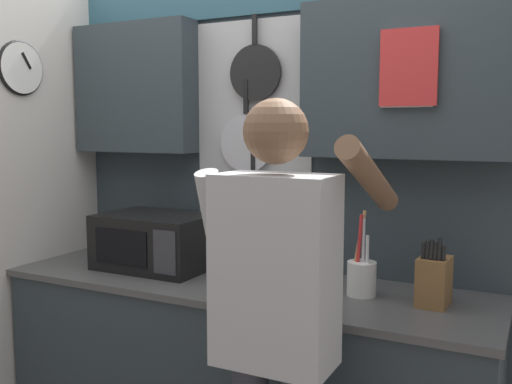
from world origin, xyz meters
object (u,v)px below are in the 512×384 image
Objects in this scene: knife_block at (434,280)px; person at (277,310)px; microwave at (156,241)px; utensil_crock at (362,276)px.

knife_block is 0.16× the size of person.
microwave is 1.06m from person.
utensil_crock is at bearing 78.41° from person.
knife_block is at bearing 0.02° from microwave.
knife_block is (1.30, 0.00, -0.03)m from microwave.
knife_block is 0.78× the size of utensil_crock.
utensil_crock is (1.01, 0.00, -0.05)m from microwave.
person is at bearing -125.25° from knife_block.
person is (-0.12, -0.56, 0.01)m from utensil_crock.
knife_block is 0.69m from person.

